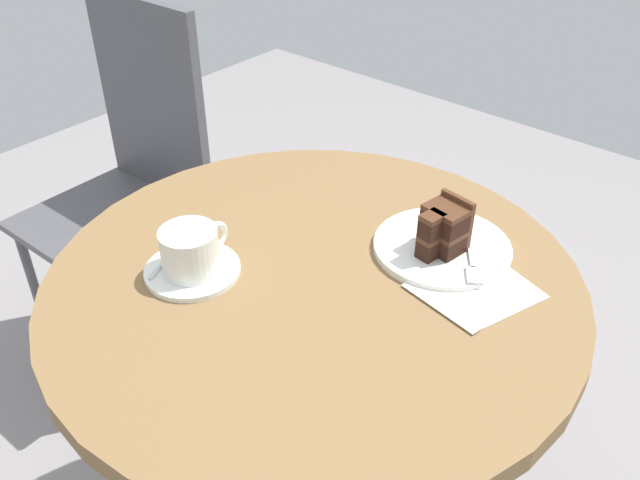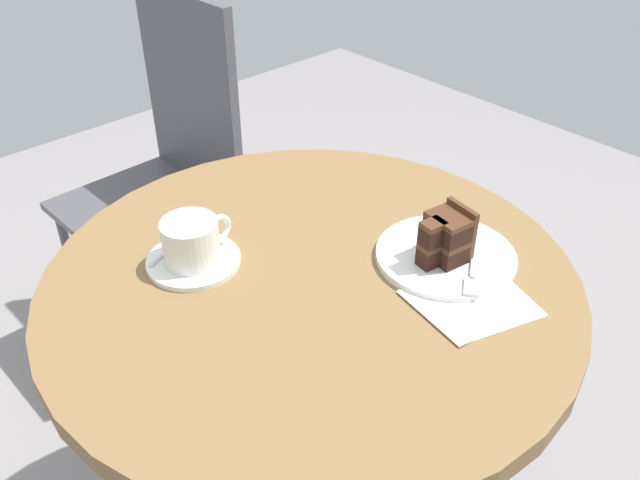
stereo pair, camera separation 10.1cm
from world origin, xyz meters
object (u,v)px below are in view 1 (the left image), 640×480
object	(u,v)px
saucer	(193,270)
napkin	(472,288)
coffee_cup	(191,249)
teaspoon	(171,253)
cafe_chair	(133,168)
cake_plate	(442,247)
fork	(472,259)
cake_slice	(443,229)

from	to	relation	value
saucer	napkin	distance (m)	0.41
coffee_cup	teaspoon	size ratio (longest dim) A/B	1.15
coffee_cup	cafe_chair	xyz separation A→B (m)	(0.33, 0.64, -0.24)
cake_plate	fork	xyz separation A→B (m)	(-0.01, -0.06, 0.01)
saucer	teaspoon	distance (m)	0.05
saucer	cake_plate	size ratio (longest dim) A/B	0.67
cake_slice	napkin	bearing A→B (deg)	-116.56
cafe_chair	napkin	bearing A→B (deg)	-6.91
coffee_cup	fork	world-z (taller)	coffee_cup
cake_slice	fork	world-z (taller)	cake_slice
napkin	coffee_cup	bearing A→B (deg)	125.48
fork	napkin	xyz separation A→B (m)	(-0.04, -0.03, -0.01)
saucer	fork	size ratio (longest dim) A/B	1.04
napkin	cake_plate	bearing A→B (deg)	58.36
coffee_cup	cake_slice	bearing A→B (deg)	-42.49
cake_slice	cafe_chair	world-z (taller)	cafe_chair
teaspoon	cafe_chair	world-z (taller)	cafe_chair
teaspoon	fork	world-z (taller)	fork
cake_plate	coffee_cup	bearing A→B (deg)	139.27
teaspoon	fork	size ratio (longest dim) A/B	0.73
cake_plate	napkin	bearing A→B (deg)	-121.64
saucer	napkin	xyz separation A→B (m)	(0.24, -0.34, -0.00)
napkin	fork	bearing A→B (deg)	32.96
fork	napkin	world-z (taller)	fork
coffee_cup	teaspoon	xyz separation A→B (m)	(0.00, 0.06, -0.03)
saucer	teaspoon	world-z (taller)	teaspoon
teaspoon	cake_plate	size ratio (longest dim) A/B	0.47
saucer	cake_plate	world-z (taller)	cake_plate
saucer	teaspoon	size ratio (longest dim) A/B	1.42
cafe_chair	fork	bearing A→B (deg)	-4.41
coffee_cup	cafe_chair	distance (m)	0.76
cake_slice	saucer	bearing A→B (deg)	137.14
cake_plate	teaspoon	bearing A→B (deg)	133.34
coffee_cup	fork	distance (m)	0.42
cake_plate	fork	size ratio (longest dim) A/B	1.56
saucer	fork	bearing A→B (deg)	-47.55
saucer	cake_slice	size ratio (longest dim) A/B	1.71
saucer	cafe_chair	distance (m)	0.75
teaspoon	napkin	xyz separation A→B (m)	(0.24, -0.39, -0.01)
teaspoon	cafe_chair	distance (m)	0.71
cake_slice	napkin	distance (m)	0.10
cake_slice	teaspoon	bearing A→B (deg)	131.65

